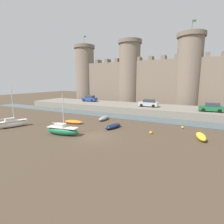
{
  "coord_description": "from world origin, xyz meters",
  "views": [
    {
      "loc": [
        11.9,
        -17.66,
        6.87
      ],
      "look_at": [
        0.34,
        4.34,
        2.5
      ],
      "focal_mm": 28.0,
      "sensor_mm": 36.0,
      "label": 1
    }
  ],
  "objects_px": {
    "rowboat_foreground_right": "(113,126)",
    "mooring_buoy_near_channel": "(183,127)",
    "sailboat_midflat_left": "(62,130)",
    "car_quay_centre_west": "(148,103)",
    "rowboat_near_channel_right": "(201,136)",
    "mooring_buoy_near_shore": "(151,133)",
    "car_quay_west": "(211,107)",
    "rowboat_midflat_centre": "(104,118)",
    "rowboat_midflat_right": "(74,122)",
    "car_quay_centre_east": "(90,99)",
    "sailboat_foreground_left": "(13,123)"
  },
  "relations": [
    {
      "from": "car_quay_centre_east",
      "to": "rowboat_midflat_centre",
      "type": "bearing_deg",
      "value": -46.97
    },
    {
      "from": "rowboat_near_channel_right",
      "to": "sailboat_midflat_left",
      "type": "xyz_separation_m",
      "value": [
        -15.98,
        -6.27,
        0.22
      ]
    },
    {
      "from": "rowboat_near_channel_right",
      "to": "car_quay_centre_west",
      "type": "distance_m",
      "value": 17.77
    },
    {
      "from": "rowboat_foreground_right",
      "to": "sailboat_foreground_left",
      "type": "distance_m",
      "value": 15.25
    },
    {
      "from": "rowboat_midflat_centre",
      "to": "rowboat_near_channel_right",
      "type": "bearing_deg",
      "value": -13.72
    },
    {
      "from": "car_quay_west",
      "to": "sailboat_foreground_left",
      "type": "bearing_deg",
      "value": -143.0
    },
    {
      "from": "car_quay_centre_west",
      "to": "mooring_buoy_near_channel",
      "type": "bearing_deg",
      "value": -50.84
    },
    {
      "from": "rowboat_near_channel_right",
      "to": "rowboat_foreground_right",
      "type": "distance_m",
      "value": 11.69
    },
    {
      "from": "rowboat_near_channel_right",
      "to": "rowboat_foreground_right",
      "type": "xyz_separation_m",
      "value": [
        -11.69,
        -0.28,
        -0.08
      ]
    },
    {
      "from": "rowboat_foreground_right",
      "to": "sailboat_midflat_left",
      "type": "distance_m",
      "value": 7.37
    },
    {
      "from": "rowboat_midflat_centre",
      "to": "car_quay_west",
      "type": "bearing_deg",
      "value": 29.15
    },
    {
      "from": "car_quay_centre_east",
      "to": "mooring_buoy_near_shore",
      "type": "bearing_deg",
      "value": -38.4
    },
    {
      "from": "rowboat_near_channel_right",
      "to": "sailboat_midflat_left",
      "type": "relative_size",
      "value": 0.56
    },
    {
      "from": "car_quay_centre_east",
      "to": "car_quay_centre_west",
      "type": "height_order",
      "value": "same"
    },
    {
      "from": "car_quay_west",
      "to": "car_quay_centre_east",
      "type": "xyz_separation_m",
      "value": [
        -29.04,
        3.43,
        0.0
      ]
    },
    {
      "from": "sailboat_foreground_left",
      "to": "car_quay_centre_east",
      "type": "height_order",
      "value": "sailboat_foreground_left"
    },
    {
      "from": "rowboat_near_channel_right",
      "to": "sailboat_foreground_left",
      "type": "height_order",
      "value": "sailboat_foreground_left"
    },
    {
      "from": "car_quay_centre_west",
      "to": "rowboat_near_channel_right",
      "type": "bearing_deg",
      "value": -53.35
    },
    {
      "from": "rowboat_midflat_centre",
      "to": "sailboat_foreground_left",
      "type": "distance_m",
      "value": 14.47
    },
    {
      "from": "sailboat_midflat_left",
      "to": "car_quay_west",
      "type": "height_order",
      "value": "sailboat_midflat_left"
    },
    {
      "from": "rowboat_midflat_centre",
      "to": "rowboat_foreground_right",
      "type": "relative_size",
      "value": 0.96
    },
    {
      "from": "rowboat_near_channel_right",
      "to": "mooring_buoy_near_channel",
      "type": "bearing_deg",
      "value": 120.17
    },
    {
      "from": "rowboat_midflat_right",
      "to": "mooring_buoy_near_channel",
      "type": "distance_m",
      "value": 17.05
    },
    {
      "from": "rowboat_near_channel_right",
      "to": "car_quay_west",
      "type": "distance_m",
      "value": 13.49
    },
    {
      "from": "rowboat_near_channel_right",
      "to": "mooring_buoy_near_channel",
      "type": "height_order",
      "value": "rowboat_near_channel_right"
    },
    {
      "from": "rowboat_midflat_right",
      "to": "sailboat_foreground_left",
      "type": "relative_size",
      "value": 0.55
    },
    {
      "from": "mooring_buoy_near_shore",
      "to": "car_quay_centre_west",
      "type": "relative_size",
      "value": 0.1
    },
    {
      "from": "rowboat_midflat_right",
      "to": "car_quay_west",
      "type": "distance_m",
      "value": 24.58
    },
    {
      "from": "sailboat_midflat_left",
      "to": "car_quay_centre_west",
      "type": "distance_m",
      "value": 21.22
    },
    {
      "from": "rowboat_near_channel_right",
      "to": "sailboat_foreground_left",
      "type": "relative_size",
      "value": 0.48
    },
    {
      "from": "sailboat_midflat_left",
      "to": "mooring_buoy_near_channel",
      "type": "xyz_separation_m",
      "value": [
        13.48,
        10.56,
        -0.44
      ]
    },
    {
      "from": "rowboat_foreground_right",
      "to": "mooring_buoy_near_channel",
      "type": "distance_m",
      "value": 10.27
    },
    {
      "from": "rowboat_near_channel_right",
      "to": "car_quay_centre_east",
      "type": "bearing_deg",
      "value": 148.89
    },
    {
      "from": "car_quay_centre_west",
      "to": "sailboat_midflat_left",
      "type": "bearing_deg",
      "value": -104.86
    },
    {
      "from": "rowboat_near_channel_right",
      "to": "mooring_buoy_near_channel",
      "type": "relative_size",
      "value": 8.26
    },
    {
      "from": "mooring_buoy_near_shore",
      "to": "car_quay_centre_east",
      "type": "xyz_separation_m",
      "value": [
        -21.84,
        17.31,
        2.03
      ]
    },
    {
      "from": "sailboat_foreground_left",
      "to": "car_quay_west",
      "type": "xyz_separation_m",
      "value": [
        26.75,
        20.16,
        1.63
      ]
    },
    {
      "from": "mooring_buoy_near_shore",
      "to": "car_quay_west",
      "type": "bearing_deg",
      "value": 62.56
    },
    {
      "from": "rowboat_midflat_centre",
      "to": "car_quay_west",
      "type": "relative_size",
      "value": 0.81
    },
    {
      "from": "mooring_buoy_near_shore",
      "to": "mooring_buoy_near_channel",
      "type": "bearing_deg",
      "value": 54.89
    },
    {
      "from": "car_quay_centre_east",
      "to": "rowboat_near_channel_right",
      "type": "bearing_deg",
      "value": -31.11
    },
    {
      "from": "sailboat_foreground_left",
      "to": "sailboat_midflat_left",
      "type": "height_order",
      "value": "sailboat_foreground_left"
    },
    {
      "from": "sailboat_foreground_left",
      "to": "rowboat_near_channel_right",
      "type": "bearing_deg",
      "value": 15.07
    },
    {
      "from": "sailboat_foreground_left",
      "to": "mooring_buoy_near_shore",
      "type": "height_order",
      "value": "sailboat_foreground_left"
    },
    {
      "from": "rowboat_midflat_centre",
      "to": "car_quay_centre_west",
      "type": "relative_size",
      "value": 0.81
    },
    {
      "from": "rowboat_near_channel_right",
      "to": "mooring_buoy_near_channel",
      "type": "xyz_separation_m",
      "value": [
        -2.49,
        4.29,
        -0.22
      ]
    },
    {
      "from": "rowboat_midflat_right",
      "to": "rowboat_near_channel_right",
      "type": "bearing_deg",
      "value": 2.24
    },
    {
      "from": "rowboat_midflat_right",
      "to": "mooring_buoy_near_shore",
      "type": "relative_size",
      "value": 8.23
    },
    {
      "from": "car_quay_west",
      "to": "mooring_buoy_near_channel",
      "type": "bearing_deg",
      "value": -112.8
    },
    {
      "from": "rowboat_near_channel_right",
      "to": "sailboat_foreground_left",
      "type": "distance_m",
      "value": 26.36
    }
  ]
}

